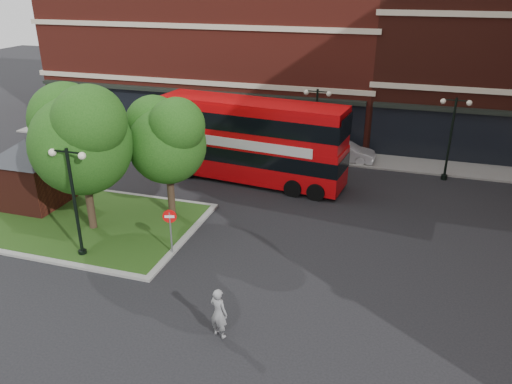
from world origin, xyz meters
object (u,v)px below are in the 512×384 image
(car_silver, at_px, (194,141))
(car_white, at_px, (345,152))
(woman, at_px, (219,313))
(bus, at_px, (251,136))

(car_silver, height_order, car_white, car_white)
(woman, height_order, car_white, woman)
(car_silver, relative_size, car_white, 0.92)
(car_silver, xyz_separation_m, car_white, (10.54, 0.81, 0.03))
(bus, bearing_deg, car_silver, 149.63)
(woman, distance_m, car_silver, 20.21)
(car_silver, bearing_deg, car_white, -84.81)
(bus, relative_size, car_white, 2.90)
(woman, height_order, car_silver, woman)
(car_silver, bearing_deg, bus, -126.33)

